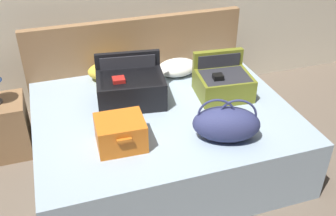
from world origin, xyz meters
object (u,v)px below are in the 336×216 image
at_px(nightstand, 2,128).
at_px(duffel_bag, 226,124).
at_px(hard_case_large, 131,87).
at_px(hard_case_medium, 223,82).
at_px(pillow_center_head, 114,71).
at_px(bed, 164,137).
at_px(pillow_near_headboard, 177,67).
at_px(hard_case_small, 120,133).

bearing_deg(nightstand, duffel_bag, -33.27).
bearing_deg(nightstand, hard_case_large, -17.41).
relative_size(hard_case_medium, pillow_center_head, 1.01).
xyz_separation_m(hard_case_medium, pillow_center_head, (-0.84, 0.57, -0.03)).
relative_size(bed, nightstand, 3.96).
relative_size(hard_case_large, nightstand, 1.15).
distance_m(bed, duffel_bag, 0.72).
distance_m(hard_case_large, nightstand, 1.22).
height_order(bed, pillow_near_headboard, pillow_near_headboard).
bearing_deg(nightstand, hard_case_small, -45.52).
height_order(bed, pillow_center_head, pillow_center_head).
distance_m(bed, hard_case_medium, 0.69).
xyz_separation_m(bed, hard_case_medium, (0.57, 0.09, 0.39)).
bearing_deg(hard_case_large, pillow_near_headboard, 40.65).
distance_m(hard_case_large, hard_case_medium, 0.79).
distance_m(hard_case_large, pillow_center_head, 0.44).
bearing_deg(hard_case_small, hard_case_large, 71.78).
bearing_deg(hard_case_medium, pillow_center_head, 151.50).
height_order(hard_case_large, duffel_bag, hard_case_large).
bearing_deg(hard_case_small, nightstand, 136.72).
height_order(bed, hard_case_medium, hard_case_medium).
distance_m(bed, hard_case_small, 0.66).
bearing_deg(hard_case_medium, hard_case_small, -151.09).
bearing_deg(pillow_near_headboard, hard_case_large, -147.10).
height_order(pillow_center_head, nightstand, pillow_center_head).
bearing_deg(duffel_bag, hard_case_small, 167.55).
bearing_deg(bed, pillow_center_head, 112.47).
bearing_deg(duffel_bag, pillow_near_headboard, 89.82).
relative_size(duffel_bag, pillow_near_headboard, 1.42).
relative_size(pillow_center_head, nightstand, 0.91).
xyz_separation_m(hard_case_large, hard_case_medium, (0.78, -0.13, -0.02)).
relative_size(hard_case_small, pillow_center_head, 0.73).
bearing_deg(hard_case_large, pillow_center_head, 105.22).
distance_m(pillow_near_headboard, pillow_center_head, 0.60).
bearing_deg(bed, hard_case_small, -141.39).
distance_m(bed, hard_case_large, 0.51).
bearing_deg(pillow_near_headboard, nightstand, -179.97).
relative_size(hard_case_medium, nightstand, 0.92).
bearing_deg(pillow_center_head, nightstand, -175.18).
height_order(duffel_bag, nightstand, duffel_bag).
distance_m(pillow_center_head, nightstand, 1.11).
xyz_separation_m(hard_case_large, pillow_center_head, (-0.06, 0.43, -0.05)).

